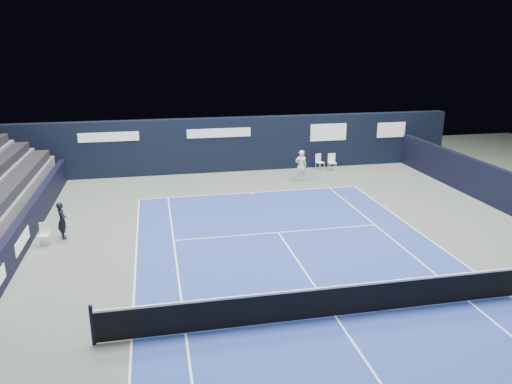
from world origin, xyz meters
TOP-DOWN VIEW (x-y plane):
  - ground at (0.00, 2.00)m, footprint 48.00×48.00m
  - court_surface at (0.00, 0.00)m, footprint 10.97×23.77m
  - folding_chair_back_a at (4.83, 15.69)m, footprint 0.53×0.52m
  - folding_chair_back_b at (5.49, 15.38)m, footprint 0.46×0.45m
  - line_judge_chair at (-8.82, 7.02)m, footprint 0.42×0.40m
  - line_judge at (-8.24, 7.54)m, footprint 0.51×0.62m
  - court_markings at (0.00, 0.00)m, footprint 11.03×23.83m
  - tennis_net at (0.00, 0.00)m, footprint 12.90×0.10m
  - back_sponsor_wall at (0.01, 16.50)m, footprint 26.00×0.63m
  - side_barrier_left at (-9.50, 5.97)m, footprint 0.33×22.00m
  - tennis_player at (3.05, 13.51)m, footprint 0.65×0.84m

SIDE VIEW (x-z plane):
  - ground at x=0.00m, z-range 0.00..0.00m
  - court_surface at x=0.00m, z-range 0.00..0.01m
  - court_markings at x=0.00m, z-range 0.01..0.01m
  - line_judge_chair at x=-8.82m, z-range 0.06..0.91m
  - tennis_net at x=0.00m, z-range -0.04..1.06m
  - folding_chair_back_a at x=4.83m, z-range 0.06..0.99m
  - folding_chair_back_b at x=5.49m, z-range 0.07..1.05m
  - side_barrier_left at x=-9.50m, z-range 0.00..1.20m
  - line_judge at x=-8.24m, z-range 0.00..1.45m
  - tennis_player at x=3.05m, z-range 0.00..1.69m
  - back_sponsor_wall at x=0.01m, z-range 0.00..3.10m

